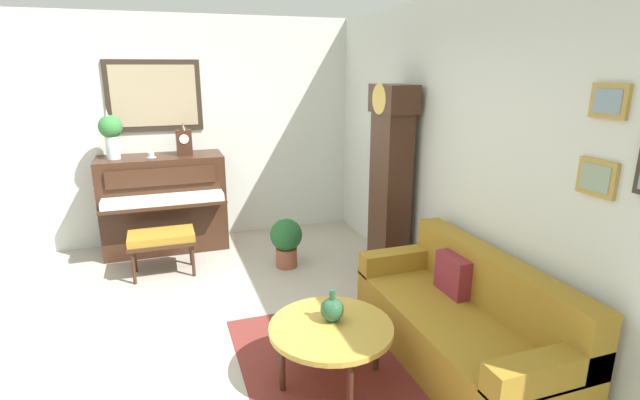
{
  "coord_description": "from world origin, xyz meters",
  "views": [
    {
      "loc": [
        3.62,
        -0.13,
        2.19
      ],
      "look_at": [
        -0.44,
        1.27,
        0.98
      ],
      "focal_mm": 26.62,
      "sensor_mm": 36.0,
      "label": 1
    }
  ],
  "objects": [
    {
      "name": "green_jug",
      "position": [
        0.78,
        0.94,
        0.52
      ],
      "size": [
        0.17,
        0.17,
        0.24
      ],
      "color": "#234C33",
      "rests_on": "coffee_table"
    },
    {
      "name": "piano_bench",
      "position": [
        -1.45,
        -0.19,
        0.41
      ],
      "size": [
        0.42,
        0.7,
        0.48
      ],
      "color": "#3D2316",
      "rests_on": "ground_plane"
    },
    {
      "name": "flower_vase",
      "position": [
        -2.23,
        -0.63,
        1.48
      ],
      "size": [
        0.26,
        0.26,
        0.58
      ],
      "color": "silver",
      "rests_on": "piano"
    },
    {
      "name": "wall_back",
      "position": [
        0.01,
        2.4,
        1.4
      ],
      "size": [
        5.3,
        0.13,
        2.8
      ],
      "color": "silver",
      "rests_on": "ground_plane"
    },
    {
      "name": "mantel_clock",
      "position": [
        -2.23,
        0.16,
        1.34
      ],
      "size": [
        0.13,
        0.18,
        0.38
      ],
      "color": "#3D2316",
      "rests_on": "piano"
    },
    {
      "name": "area_rug",
      "position": [
        0.85,
        1.05,
        0.0
      ],
      "size": [
        2.1,
        1.5,
        0.01
      ],
      "primitive_type": "cube",
      "color": "maroon",
      "rests_on": "ground_plane"
    },
    {
      "name": "couch",
      "position": [
        0.96,
        1.93,
        0.31
      ],
      "size": [
        1.9,
        0.8,
        0.84
      ],
      "color": "olive",
      "rests_on": "ground_plane"
    },
    {
      "name": "grandfather_clock",
      "position": [
        -0.69,
        2.13,
        0.96
      ],
      "size": [
        0.52,
        0.34,
        2.03
      ],
      "color": "#3D2316",
      "rests_on": "ground_plane"
    },
    {
      "name": "ground_plane",
      "position": [
        0.0,
        0.0,
        -0.05
      ],
      "size": [
        6.4,
        6.0,
        0.1
      ],
      "primitive_type": "cube",
      "color": "#B2A899"
    },
    {
      "name": "piano",
      "position": [
        -2.23,
        -0.13,
        0.59
      ],
      "size": [
        0.87,
        1.44,
        1.16
      ],
      "color": "#3D2316",
      "rests_on": "ground_plane"
    },
    {
      "name": "wall_left",
      "position": [
        -2.6,
        -0.0,
        1.41
      ],
      "size": [
        0.13,
        4.9,
        2.8
      ],
      "color": "silver",
      "rests_on": "ground_plane"
    },
    {
      "name": "teacup",
      "position": [
        -2.17,
        -0.22,
        1.19
      ],
      "size": [
        0.12,
        0.12,
        0.06
      ],
      "color": "#ADC6D6",
      "rests_on": "piano"
    },
    {
      "name": "coffee_table",
      "position": [
        0.85,
        0.91,
        0.41
      ],
      "size": [
        0.88,
        0.88,
        0.44
      ],
      "color": "gold",
      "rests_on": "ground_plane"
    },
    {
      "name": "potted_plant",
      "position": [
        -1.21,
        1.13,
        0.32
      ],
      "size": [
        0.36,
        0.36,
        0.56
      ],
      "color": "#935138",
      "rests_on": "ground_plane"
    }
  ]
}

